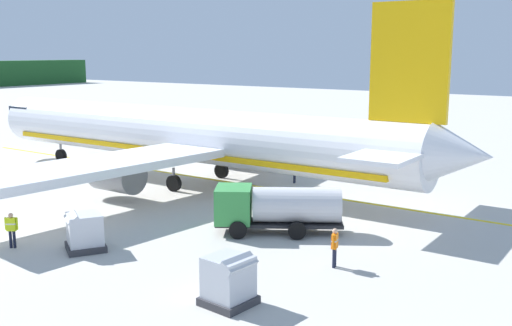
{
  "coord_description": "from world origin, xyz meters",
  "views": [
    {
      "loc": [
        -14.07,
        -4.94,
        9.22
      ],
      "look_at": [
        15.5,
        15.58,
        2.53
      ],
      "focal_mm": 42.09,
      "sensor_mm": 36.0,
      "label": 1
    }
  ],
  "objects_px": {
    "crew_marshaller": "(12,227)",
    "crew_loader_left": "(335,244)",
    "airliner_foreground": "(188,136)",
    "service_truck_baggage": "(276,206)",
    "cargo_container_near": "(229,281)",
    "crew_loader_right": "(295,169)",
    "cargo_container_mid": "(84,232)"
  },
  "relations": [
    {
      "from": "airliner_foreground",
      "to": "crew_marshaller",
      "type": "bearing_deg",
      "value": -170.41
    },
    {
      "from": "cargo_container_mid",
      "to": "crew_marshaller",
      "type": "relative_size",
      "value": 1.38
    },
    {
      "from": "crew_loader_right",
      "to": "crew_loader_left",
      "type": "bearing_deg",
      "value": -143.03
    },
    {
      "from": "airliner_foreground",
      "to": "cargo_container_near",
      "type": "distance_m",
      "value": 21.52
    },
    {
      "from": "crew_marshaller",
      "to": "crew_loader_left",
      "type": "relative_size",
      "value": 0.98
    },
    {
      "from": "airliner_foreground",
      "to": "crew_loader_right",
      "type": "distance_m",
      "value": 7.92
    },
    {
      "from": "cargo_container_mid",
      "to": "crew_loader_left",
      "type": "xyz_separation_m",
      "value": [
        4.66,
        -10.73,
        0.14
      ]
    },
    {
      "from": "service_truck_baggage",
      "to": "cargo_container_near",
      "type": "relative_size",
      "value": 3.29
    },
    {
      "from": "airliner_foreground",
      "to": "cargo_container_near",
      "type": "xyz_separation_m",
      "value": [
        -15.11,
        -15.12,
        -2.46
      ]
    },
    {
      "from": "cargo_container_mid",
      "to": "crew_loader_left",
      "type": "relative_size",
      "value": 1.36
    },
    {
      "from": "airliner_foreground",
      "to": "crew_marshaller",
      "type": "xyz_separation_m",
      "value": [
        -15.8,
        -2.67,
        -2.38
      ]
    },
    {
      "from": "airliner_foreground",
      "to": "service_truck_baggage",
      "type": "distance_m",
      "value": 13.53
    },
    {
      "from": "service_truck_baggage",
      "to": "airliner_foreground",
      "type": "bearing_deg",
      "value": 60.47
    },
    {
      "from": "crew_loader_left",
      "to": "crew_loader_right",
      "type": "height_order",
      "value": "crew_loader_left"
    },
    {
      "from": "cargo_container_near",
      "to": "crew_marshaller",
      "type": "distance_m",
      "value": 12.47
    },
    {
      "from": "service_truck_baggage",
      "to": "cargo_container_mid",
      "type": "relative_size",
      "value": 2.74
    },
    {
      "from": "cargo_container_near",
      "to": "crew_loader_right",
      "type": "distance_m",
      "value": 21.28
    },
    {
      "from": "airliner_foreground",
      "to": "crew_loader_right",
      "type": "relative_size",
      "value": 24.47
    },
    {
      "from": "crew_loader_left",
      "to": "cargo_container_mid",
      "type": "bearing_deg",
      "value": 113.48
    },
    {
      "from": "cargo_container_mid",
      "to": "crew_marshaller",
      "type": "distance_m",
      "value": 3.56
    },
    {
      "from": "airliner_foreground",
      "to": "service_truck_baggage",
      "type": "relative_size",
      "value": 6.39
    },
    {
      "from": "cargo_container_near",
      "to": "crew_marshaller",
      "type": "height_order",
      "value": "cargo_container_near"
    },
    {
      "from": "service_truck_baggage",
      "to": "crew_loader_right",
      "type": "relative_size",
      "value": 3.83
    },
    {
      "from": "cargo_container_mid",
      "to": "cargo_container_near",
      "type": "bearing_deg",
      "value": -96.56
    },
    {
      "from": "service_truck_baggage",
      "to": "cargo_container_mid",
      "type": "xyz_separation_m",
      "value": [
        -7.44,
        5.89,
        -0.51
      ]
    },
    {
      "from": "airliner_foreground",
      "to": "crew_loader_left",
      "type": "bearing_deg",
      "value": -119.62
    },
    {
      "from": "crew_loader_left",
      "to": "cargo_container_near",
      "type": "bearing_deg",
      "value": 166.57
    },
    {
      "from": "crew_marshaller",
      "to": "crew_loader_left",
      "type": "bearing_deg",
      "value": -65.08
    },
    {
      "from": "cargo_container_mid",
      "to": "service_truck_baggage",
      "type": "bearing_deg",
      "value": -38.34
    },
    {
      "from": "cargo_container_near",
      "to": "crew_marshaller",
      "type": "relative_size",
      "value": 1.15
    },
    {
      "from": "airliner_foreground",
      "to": "service_truck_baggage",
      "type": "height_order",
      "value": "airliner_foreground"
    },
    {
      "from": "cargo_container_near",
      "to": "crew_loader_left",
      "type": "height_order",
      "value": "cargo_container_near"
    }
  ]
}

